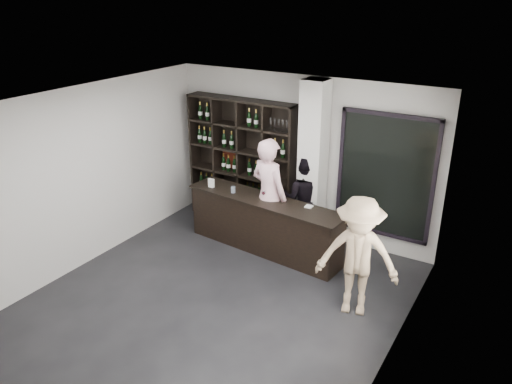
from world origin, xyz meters
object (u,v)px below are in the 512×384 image
Objects in this scene: tasting_counter at (264,225)px; customer at (358,257)px; taster_black at (304,199)px; wine_shelf at (242,162)px; taster_pink at (269,195)px.

customer is (1.98, -0.89, 0.39)m from tasting_counter.
wine_shelf is at bearing -21.30° from taster_black.
taster_black reaches higher than tasting_counter.
taster_pink is 1.22× the size of taster_black.
customer is (1.95, -0.99, -0.12)m from taster_pink.
customer is at bearing 120.67° from taster_black.
tasting_counter is 0.53m from taster_pink.
taster_black is 2.19m from customer.
taster_black is at bearing 120.34° from customer.
wine_shelf is at bearing 145.53° from tasting_counter.
customer is (2.95, -1.70, -0.33)m from wine_shelf.
taster_pink reaches higher than tasting_counter.
taster_pink is 2.19m from customer.
tasting_counter is 1.66× the size of customer.
taster_black is at bearing 62.21° from tasting_counter.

